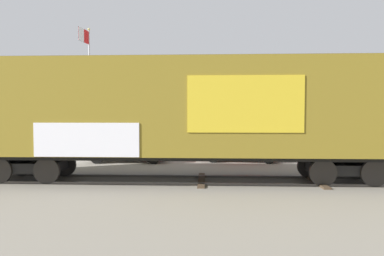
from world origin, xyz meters
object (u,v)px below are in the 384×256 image
at_px(flagpole, 87,69).
at_px(parked_car_silver, 364,144).
at_px(parked_car_white, 128,147).
at_px(parked_car_red, 239,145).
at_px(freight_car, 184,110).

xyz_separation_m(flagpole, parked_car_silver, (16.87, -7.26, -4.97)).
relative_size(parked_car_white, parked_car_red, 0.99).
bearing_deg(parked_car_silver, parked_car_white, -177.75).
height_order(parked_car_white, parked_car_red, parked_car_red).
bearing_deg(parked_car_white, parked_car_silver, 2.25).
height_order(freight_car, parked_car_white, freight_car).
height_order(flagpole, parked_car_red, flagpole).
distance_m(parked_car_red, parked_car_silver, 6.85).
distance_m(parked_car_white, parked_car_silver, 12.63).
xyz_separation_m(flagpole, parked_car_white, (4.25, -7.76, -5.05)).
bearing_deg(parked_car_red, parked_car_silver, 3.01).
distance_m(flagpole, parked_car_white, 10.19).
height_order(flagpole, parked_car_silver, flagpole).
distance_m(freight_car, parked_car_white, 6.12).
distance_m(parked_car_white, parked_car_red, 5.78).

